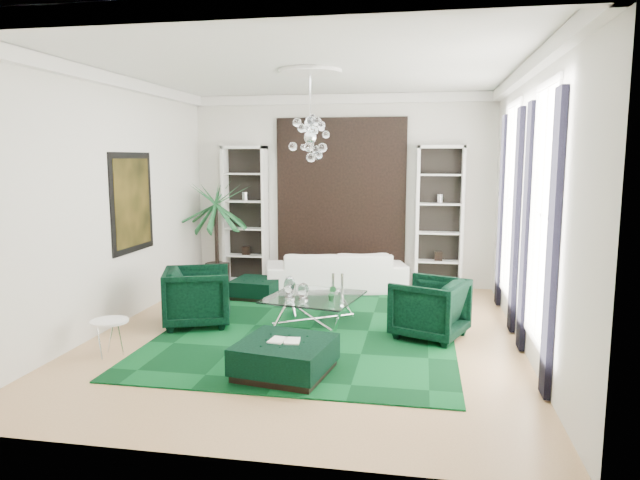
% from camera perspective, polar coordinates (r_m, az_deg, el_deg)
% --- Properties ---
extents(floor, '(6.00, 7.00, 0.02)m').
position_cam_1_polar(floor, '(8.43, -1.32, -9.55)').
color(floor, tan).
rests_on(floor, ground).
extents(ceiling, '(6.00, 7.00, 0.02)m').
position_cam_1_polar(ceiling, '(8.12, -1.42, 17.06)').
color(ceiling, white).
rests_on(ceiling, ground).
extents(wall_back, '(6.00, 0.02, 3.80)m').
position_cam_1_polar(wall_back, '(11.51, 2.12, 4.92)').
color(wall_back, silver).
rests_on(wall_back, ground).
extents(wall_front, '(6.00, 0.02, 3.80)m').
position_cam_1_polar(wall_front, '(4.69, -9.94, -0.03)').
color(wall_front, silver).
rests_on(wall_front, ground).
extents(wall_left, '(0.02, 7.00, 3.80)m').
position_cam_1_polar(wall_left, '(9.14, -20.23, 3.56)').
color(wall_left, silver).
rests_on(wall_left, ground).
extents(wall_right, '(0.02, 7.00, 3.80)m').
position_cam_1_polar(wall_right, '(8.02, 20.25, 2.98)').
color(wall_right, silver).
rests_on(wall_right, ground).
extents(crown_molding, '(6.00, 7.00, 0.18)m').
position_cam_1_polar(crown_molding, '(8.11, -1.41, 16.29)').
color(crown_molding, white).
rests_on(crown_molding, ceiling).
extents(ceiling_medallion, '(0.90, 0.90, 0.05)m').
position_cam_1_polar(ceiling_medallion, '(8.41, -0.99, 16.48)').
color(ceiling_medallion, white).
rests_on(ceiling_medallion, ceiling).
extents(tapestry, '(2.50, 0.06, 2.80)m').
position_cam_1_polar(tapestry, '(11.46, 2.09, 4.90)').
color(tapestry, black).
rests_on(tapestry, wall_back).
extents(shelving_left, '(0.90, 0.38, 2.80)m').
position_cam_1_polar(shelving_left, '(11.78, -7.47, 2.49)').
color(shelving_left, white).
rests_on(shelving_left, floor).
extents(shelving_right, '(0.90, 0.38, 2.80)m').
position_cam_1_polar(shelving_right, '(11.24, 11.87, 2.11)').
color(shelving_right, white).
rests_on(shelving_right, floor).
extents(painting, '(0.04, 1.30, 1.60)m').
position_cam_1_polar(painting, '(9.65, -18.22, 3.58)').
color(painting, black).
rests_on(painting, wall_left).
extents(window_near, '(0.03, 1.10, 2.90)m').
position_cam_1_polar(window_near, '(7.13, 21.34, 2.33)').
color(window_near, white).
rests_on(window_near, wall_right).
extents(curtain_near_a, '(0.07, 0.30, 3.25)m').
position_cam_1_polar(curtain_near_a, '(6.40, 22.25, -0.59)').
color(curtain_near_a, black).
rests_on(curtain_near_a, floor).
extents(curtain_near_b, '(0.07, 0.30, 3.25)m').
position_cam_1_polar(curtain_near_b, '(7.92, 19.92, 1.11)').
color(curtain_near_b, black).
rests_on(curtain_near_b, floor).
extents(window_far, '(0.03, 1.10, 2.90)m').
position_cam_1_polar(window_far, '(9.49, 18.57, 3.80)').
color(window_far, white).
rests_on(window_far, wall_right).
extents(curtain_far_a, '(0.07, 0.30, 3.25)m').
position_cam_1_polar(curtain_far_a, '(8.74, 19.00, 1.78)').
color(curtain_far_a, black).
rests_on(curtain_far_a, floor).
extents(curtain_far_b, '(0.07, 0.30, 3.25)m').
position_cam_1_polar(curtain_far_b, '(10.28, 17.68, 2.74)').
color(curtain_far_b, black).
rests_on(curtain_far_b, floor).
extents(rug, '(4.20, 5.00, 0.02)m').
position_cam_1_polar(rug, '(8.70, -0.93, -8.83)').
color(rug, black).
rests_on(rug, floor).
extents(sofa, '(2.83, 1.69, 0.77)m').
position_cam_1_polar(sofa, '(11.05, 1.61, -3.14)').
color(sofa, white).
rests_on(sofa, floor).
extents(armchair_left, '(1.26, 1.24, 0.90)m').
position_cam_1_polar(armchair_left, '(8.98, -12.13, -5.56)').
color(armchair_left, black).
rests_on(armchair_left, floor).
extents(armchair_right, '(1.23, 1.21, 0.86)m').
position_cam_1_polar(armchair_right, '(8.34, 10.90, -6.73)').
color(armchair_right, black).
rests_on(armchair_right, floor).
extents(coffee_table, '(1.55, 1.55, 0.45)m').
position_cam_1_polar(coffee_table, '(8.88, -0.62, -7.03)').
color(coffee_table, white).
rests_on(coffee_table, floor).
extents(ottoman_side, '(0.88, 0.88, 0.36)m').
position_cam_1_polar(ottoman_side, '(10.57, -6.38, -4.86)').
color(ottoman_side, black).
rests_on(ottoman_side, floor).
extents(ottoman_front, '(1.20, 1.20, 0.42)m').
position_cam_1_polar(ottoman_front, '(6.92, -3.51, -11.70)').
color(ottoman_front, black).
rests_on(ottoman_front, floor).
extents(book, '(0.37, 0.25, 0.03)m').
position_cam_1_polar(book, '(6.84, -3.53, -9.96)').
color(book, white).
rests_on(book, ottoman_front).
extents(side_table, '(0.51, 0.51, 0.46)m').
position_cam_1_polar(side_table, '(8.01, -20.23, -9.22)').
color(side_table, white).
rests_on(side_table, floor).
extents(palm, '(1.82, 1.82, 2.68)m').
position_cam_1_polar(palm, '(11.61, -10.35, 2.04)').
color(palm, '#1D5E2E').
rests_on(palm, floor).
extents(chandelier, '(0.88, 0.88, 0.67)m').
position_cam_1_polar(chandelier, '(8.32, -0.97, 10.20)').
color(chandelier, white).
rests_on(chandelier, ceiling).
extents(table_plant, '(0.16, 0.14, 0.24)m').
position_cam_1_polar(table_plant, '(8.48, 1.23, -5.36)').
color(table_plant, '#1D5E2E').
rests_on(table_plant, coffee_table).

